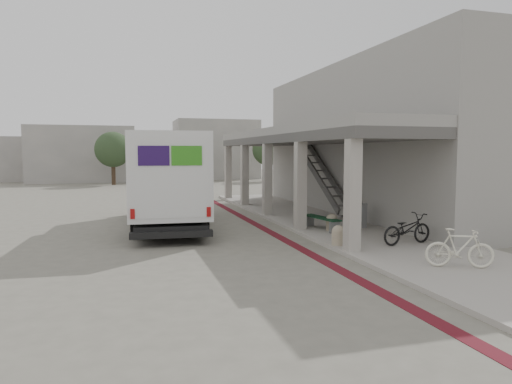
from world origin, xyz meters
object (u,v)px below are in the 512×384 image
object	(u,v)px
bicycle_black	(407,229)
bicycle_cream	(460,248)
bench	(321,221)
utility_cabinet	(358,215)
fedex_truck	(168,178)

from	to	relation	value
bicycle_black	bicycle_cream	bearing A→B (deg)	161.33
bench	utility_cabinet	distance (m)	1.53
bicycle_cream	fedex_truck	bearing A→B (deg)	60.50
bicycle_black	bicycle_cream	distance (m)	2.87
fedex_truck	bench	bearing A→B (deg)	-25.83
fedex_truck	bicycle_cream	bearing A→B (deg)	-51.75
fedex_truck	bicycle_black	distance (m)	9.22
utility_cabinet	bicycle_cream	distance (m)	6.16
fedex_truck	bench	size ratio (longest dim) A/B	4.35
bench	bicycle_cream	size ratio (longest dim) A/B	1.23
fedex_truck	bench	world-z (taller)	fedex_truck
utility_cabinet	fedex_truck	bearing A→B (deg)	144.13
bicycle_cream	bicycle_black	bearing A→B (deg)	16.96
fedex_truck	bicycle_black	bearing A→B (deg)	-39.22
bicycle_cream	utility_cabinet	bearing A→B (deg)	20.73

